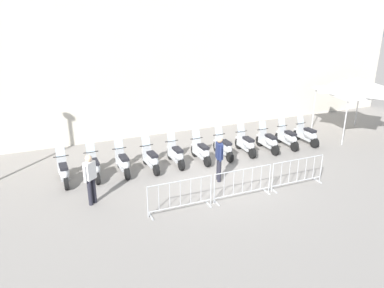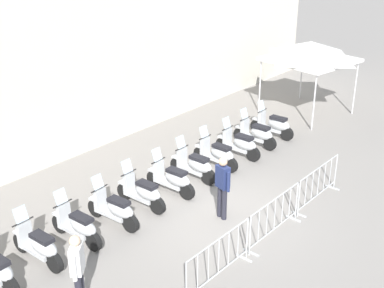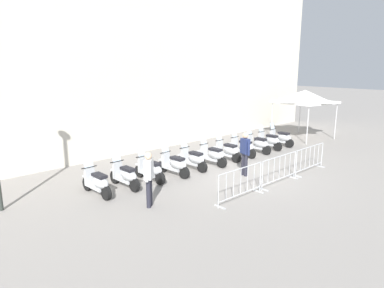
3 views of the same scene
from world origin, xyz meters
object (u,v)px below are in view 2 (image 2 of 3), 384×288
barrier_segment_0 (219,260)px  officer_near_row_end (78,268)px  motorcycle_2 (78,226)px  barrier_segment_2 (318,184)px  motorcycle_10 (274,125)px  barrier_segment_1 (275,217)px  motorcycle_6 (195,165)px  officer_mid_plaza (222,184)px  motorcycle_8 (240,144)px  canopy_tent (311,51)px  motorcycle_5 (172,179)px  motorcycle_7 (217,154)px  motorcycle_9 (257,134)px  motorcycle_4 (143,192)px  motorcycle_1 (39,246)px  motorcycle_3 (115,209)px

barrier_segment_0 → officer_near_row_end: bearing=157.0°
motorcycle_2 → barrier_segment_2: size_ratio=0.80×
motorcycle_2 → officer_near_row_end: (-1.16, -2.13, 0.53)m
motorcycle_10 → barrier_segment_0: size_ratio=0.80×
barrier_segment_1 → officer_near_row_end: officer_near_row_end is taller
motorcycle_6 → officer_mid_plaza: bearing=-113.4°
motorcycle_8 → canopy_tent: bearing=13.5°
motorcycle_5 → barrier_segment_0: bearing=-114.8°
motorcycle_8 → motorcycle_10: (2.15, 0.40, 0.00)m
motorcycle_2 → officer_near_row_end: size_ratio=0.99×
motorcycle_6 → motorcycle_7: same height
officer_near_row_end → officer_mid_plaza: 4.61m
motorcycle_2 → motorcycle_9: (7.57, 1.13, 0.00)m
motorcycle_4 → motorcycle_9: (5.41, 0.80, 0.00)m
motorcycle_1 → motorcycle_6: same height
motorcycle_9 → motorcycle_10: same height
motorcycle_1 → motorcycle_5: 4.38m
motorcycle_3 → motorcycle_8: 5.46m
motorcycle_5 → motorcycle_8: bearing=8.5°
motorcycle_1 → motorcycle_3: same height
motorcycle_7 → officer_near_row_end: (-6.56, -2.94, 0.53)m
motorcycle_4 → canopy_tent: (9.38, 1.78, 2.06)m
barrier_segment_1 → officer_near_row_end: 5.02m
motorcycle_9 → barrier_segment_2: motorcycle_9 is taller
motorcycle_2 → motorcycle_3: same height
motorcycle_9 → barrier_segment_1: bearing=-133.0°
motorcycle_1 → motorcycle_3: bearing=5.9°
motorcycle_1 → motorcycle_8: size_ratio=1.00×
motorcycle_10 → officer_mid_plaza: bearing=-152.2°
officer_mid_plaza → canopy_tent: 9.03m
motorcycle_6 → motorcycle_7: (1.08, 0.16, 0.00)m
motorcycle_8 → motorcycle_6: bearing=-173.6°
motorcycle_4 → barrier_segment_1: bearing=-63.6°
canopy_tent → officer_near_row_end: bearing=-161.5°
officer_near_row_end → motorcycle_8: bearing=21.6°
barrier_segment_0 → officer_mid_plaza: (1.85, 1.81, 0.45)m
motorcycle_5 → motorcycle_7: size_ratio=1.00×
motorcycle_3 → canopy_tent: bearing=11.0°
motorcycle_1 → barrier_segment_0: motorcycle_1 is taller
motorcycle_9 → barrier_segment_0: 7.46m
motorcycle_6 → barrier_segment_2: (1.68, -3.23, 0.07)m
barrier_segment_2 → officer_near_row_end: 7.19m
motorcycle_4 → officer_mid_plaza: size_ratio=0.99×
motorcycle_6 → motorcycle_4: bearing=-171.4°
motorcycle_1 → motorcycle_10: (9.73, 1.45, 0.00)m
motorcycle_3 → officer_near_row_end: 3.20m
motorcycle_6 → barrier_segment_1: size_ratio=0.80×
officer_mid_plaza → motorcycle_4: bearing=124.7°
motorcycle_8 → motorcycle_2: bearing=-172.1°
barrier_segment_0 → motorcycle_7: bearing=46.7°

